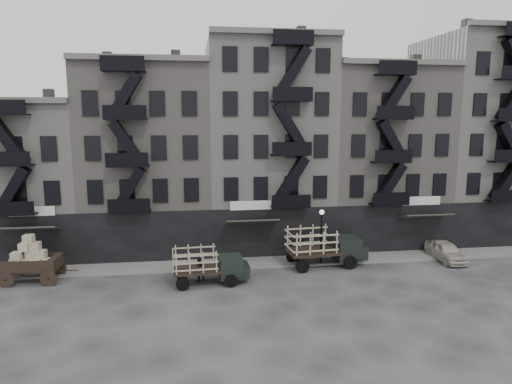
{
  "coord_description": "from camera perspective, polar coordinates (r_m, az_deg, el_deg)",
  "views": [
    {
      "loc": [
        -6.31,
        -29.32,
        11.15
      ],
      "look_at": [
        -1.71,
        4.0,
        5.48
      ],
      "focal_mm": 32.0,
      "sensor_mm": 36.0,
      "label": 1
    }
  ],
  "objects": [
    {
      "name": "stake_truck_east",
      "position": [
        34.51,
        8.53,
        -6.46
      ],
      "size": [
        6.08,
        2.9,
        2.97
      ],
      "rotation": [
        0.0,
        0.0,
        0.09
      ],
      "color": "black",
      "rests_on": "ground"
    },
    {
      "name": "ground",
      "position": [
        32.0,
        4.09,
        -10.86
      ],
      "size": [
        140.0,
        140.0,
        0.0
      ],
      "primitive_type": "plane",
      "color": "#38383A",
      "rests_on": "ground"
    },
    {
      "name": "building_west",
      "position": [
        41.79,
        -26.92,
        1.45
      ],
      "size": [
        10.0,
        11.35,
        13.2
      ],
      "color": "#A7A299",
      "rests_on": "ground"
    },
    {
      "name": "horse",
      "position": [
        35.29,
        -29.18,
        -8.84
      ],
      "size": [
        1.87,
        1.1,
        1.48
      ],
      "primitive_type": "imported",
      "rotation": [
        0.0,
        0.0,
        1.75
      ],
      "color": "beige",
      "rests_on": "ground"
    },
    {
      "name": "stake_truck_west",
      "position": [
        30.91,
        -5.96,
        -8.81
      ],
      "size": [
        5.11,
        2.31,
        2.51
      ],
      "rotation": [
        0.0,
        0.0,
        0.05
      ],
      "color": "black",
      "rests_on": "ground"
    },
    {
      "name": "building_midwest",
      "position": [
        39.49,
        -13.22,
        4.01
      ],
      "size": [
        10.0,
        11.35,
        16.2
      ],
      "color": "gray",
      "rests_on": "ground"
    },
    {
      "name": "building_east",
      "position": [
        47.22,
        26.17,
        5.98
      ],
      "size": [
        10.0,
        11.35,
        19.2
      ],
      "color": "#A7A299",
      "rests_on": "ground"
    },
    {
      "name": "pedestrian_mid",
      "position": [
        31.64,
        -7.15,
        -9.55
      ],
      "size": [
        0.97,
        0.85,
        1.67
      ],
      "primitive_type": "imported",
      "rotation": [
        0.0,
        0.0,
        3.46
      ],
      "color": "black",
      "rests_on": "ground"
    },
    {
      "name": "wagon",
      "position": [
        34.47,
        -26.43,
        -7.16
      ],
      "size": [
        3.9,
        2.25,
        3.2
      ],
      "rotation": [
        0.0,
        0.0,
        -0.06
      ],
      "color": "black",
      "rests_on": "ground"
    },
    {
      "name": "lamp_post",
      "position": [
        34.29,
        8.17,
        -4.66
      ],
      "size": [
        0.36,
        0.36,
        4.28
      ],
      "color": "black",
      "rests_on": "ground"
    },
    {
      "name": "sidewalk",
      "position": [
        35.45,
        2.83,
        -8.66
      ],
      "size": [
        55.0,
        2.5,
        0.15
      ],
      "primitive_type": "cube",
      "color": "slate",
      "rests_on": "ground"
    },
    {
      "name": "car_east",
      "position": [
        38.65,
        22.65,
        -6.82
      ],
      "size": [
        1.81,
        4.36,
        1.48
      ],
      "primitive_type": "imported",
      "rotation": [
        0.0,
        0.0,
        -0.01
      ],
      "color": "#BAB4A7",
      "rests_on": "ground"
    },
    {
      "name": "building_center",
      "position": [
        39.74,
        1.3,
        5.74
      ],
      "size": [
        10.0,
        11.35,
        18.2
      ],
      "color": "#A7A299",
      "rests_on": "ground"
    },
    {
      "name": "building_mideast",
      "position": [
        42.57,
        14.75,
        4.33
      ],
      "size": [
        10.0,
        11.35,
        16.2
      ],
      "color": "gray",
      "rests_on": "ground"
    }
  ]
}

